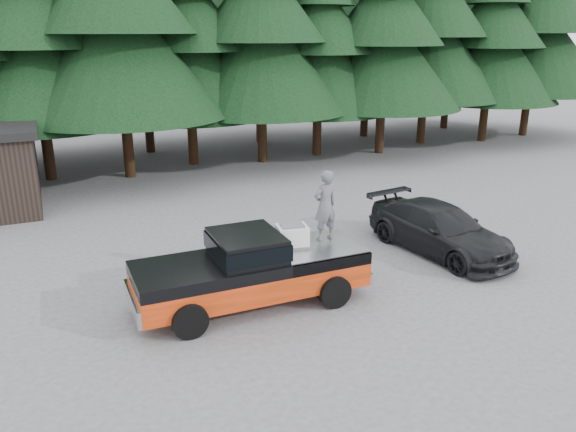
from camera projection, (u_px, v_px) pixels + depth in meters
name	position (u px, v px, depth m)	size (l,w,h in m)	color
ground	(257.00, 296.00, 14.75)	(120.00, 120.00, 0.00)	#4D4D4F
pickup_truck	(251.00, 280.00, 14.15)	(6.00, 2.04, 1.33)	red
truck_cab	(247.00, 245.00, 13.81)	(1.66, 1.90, 0.59)	black
air_compressor	(292.00, 236.00, 14.48)	(0.77, 0.64, 0.53)	silver
man_on_bed	(325.00, 205.00, 14.73)	(0.69, 0.46, 1.91)	#525057
parked_car	(440.00, 229.00, 17.56)	(2.09, 5.15, 1.49)	black
treeline	(138.00, 8.00, 27.45)	(60.15, 16.05, 17.50)	black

